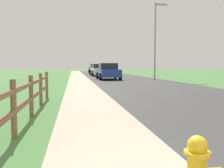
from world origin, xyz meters
name	(u,v)px	position (x,y,z in m)	size (l,w,h in m)	color
ground_plane	(88,78)	(0.00, 25.00, 0.00)	(120.00, 120.00, 0.00)	#4C7D40
road_asphalt	(117,77)	(3.50, 27.00, 0.00)	(7.00, 66.00, 0.01)	#3C3C3C
curb_concrete	(61,77)	(-3.00, 27.00, 0.00)	(6.00, 66.00, 0.01)	#BDAC91
grass_verge	(47,78)	(-4.50, 27.00, 0.01)	(5.00, 66.00, 0.00)	#4C7D40
rail_fence	(24,98)	(-2.66, 4.17, 0.63)	(0.11, 9.72, 1.10)	brown
parked_suv_blue	(108,72)	(1.82, 22.30, 0.77)	(2.12, 4.27, 1.59)	navy
parked_car_white	(99,70)	(1.76, 30.54, 0.77)	(2.12, 4.84, 1.51)	white
parked_car_black	(96,69)	(2.10, 38.90, 0.83)	(2.22, 4.44, 1.61)	black
street_lamp	(156,35)	(6.13, 20.79, 4.20)	(1.17, 0.20, 7.16)	gray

